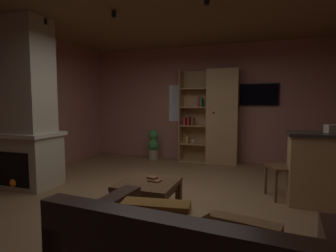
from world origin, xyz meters
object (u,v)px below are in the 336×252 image
tissue_box (330,129)px  wall_mounted_tv (258,95)px  table_book_0 (155,181)px  coffee_table (148,189)px  dining_chair (289,163)px  stone_fireplace (27,112)px  bookshelf_cabinet (219,117)px  table_book_1 (152,178)px  potted_floor_plant (153,144)px

tissue_box → wall_mounted_tv: (-0.97, 2.33, 0.53)m
table_book_0 → tissue_box: bearing=30.1°
tissue_box → coffee_table: 2.56m
dining_chair → table_book_0: bearing=-140.1°
coffee_table → dining_chair: bearing=39.4°
stone_fireplace → tissue_box: (4.56, 0.66, -0.19)m
tissue_box → stone_fireplace: bearing=-171.8°
coffee_table → dining_chair: 2.15m
stone_fireplace → coffee_table: stone_fireplace is taller
coffee_table → dining_chair: size_ratio=0.74×
tissue_box → coffee_table: tissue_box is taller
bookshelf_cabinet → table_book_0: bookshelf_cabinet is taller
bookshelf_cabinet → wall_mounted_tv: bookshelf_cabinet is taller
table_book_1 → potted_floor_plant: size_ratio=0.15×
wall_mounted_tv → table_book_1: bearing=-108.1°
stone_fireplace → table_book_1: size_ratio=24.79×
coffee_table → table_book_1: (0.03, 0.07, 0.12)m
stone_fireplace → dining_chair: bearing=10.9°
coffee_table → potted_floor_plant: potted_floor_plant is taller
dining_chair → wall_mounted_tv: wall_mounted_tv is taller
table_book_0 → table_book_1: 0.06m
table_book_0 → dining_chair: 2.06m
table_book_1 → wall_mounted_tv: size_ratio=0.13×
stone_fireplace → potted_floor_plant: bearing=65.7°
bookshelf_cabinet → table_book_1: size_ratio=19.37×
wall_mounted_tv → dining_chair: bearing=-77.6°
dining_chair → potted_floor_plant: 3.43m
stone_fireplace → table_book_1: 2.60m
table_book_1 → wall_mounted_tv: wall_mounted_tv is taller
bookshelf_cabinet → tissue_box: bookshelf_cabinet is taller
coffee_table → potted_floor_plant: size_ratio=0.91×
dining_chair → potted_floor_plant: (-2.88, 1.85, -0.14)m
tissue_box → potted_floor_plant: bearing=149.6°
wall_mounted_tv → bookshelf_cabinet: bearing=-166.0°
table_book_1 → table_book_0: bearing=-37.9°
stone_fireplace → dining_chair: (4.07, 0.78, -0.71)m
stone_fireplace → tissue_box: bearing=8.2°
table_book_0 → dining_chair: dining_chair is taller
table_book_1 → potted_floor_plant: 3.38m
table_book_0 → stone_fireplace: bearing=167.8°
dining_chair → wall_mounted_tv: size_ratio=1.05×
stone_fireplace → dining_chair: 4.21m
stone_fireplace → dining_chair: size_ratio=2.99×
tissue_box → wall_mounted_tv: 2.58m
bookshelf_cabinet → dining_chair: (1.33, -2.00, -0.54)m
bookshelf_cabinet → potted_floor_plant: (-1.55, -0.15, -0.68)m
wall_mounted_tv → tissue_box: bearing=-67.4°
dining_chair → wall_mounted_tv: 2.50m
bookshelf_cabinet → potted_floor_plant: bookshelf_cabinet is taller
table_book_0 → potted_floor_plant: size_ratio=0.19×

